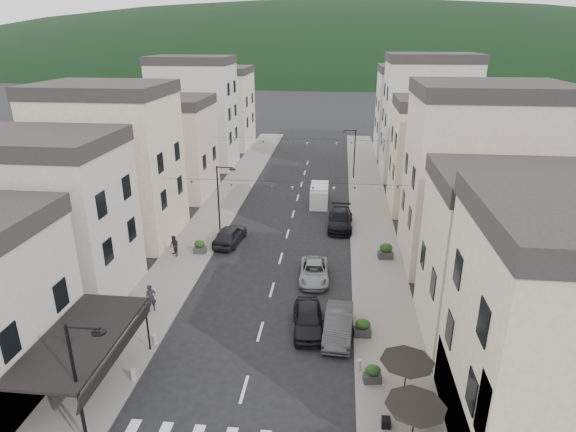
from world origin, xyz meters
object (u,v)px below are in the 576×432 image
Objects in this scene: parked_car_b at (338,325)px; parked_car_c at (314,272)px; delivery_van at (319,194)px; pedestrian_b at (174,246)px; parked_car_e at (230,235)px; parked_car_d at (340,220)px; pedestrian_a at (151,298)px; parked_car_a at (308,319)px.

parked_car_b reaches higher than parked_car_c.
delivery_van reaches higher than parked_car_c.
parked_car_e is at bearing 83.02° from pedestrian_b.
parked_car_c is 10.33m from parked_car_d.
parked_car_c is at bearing -99.09° from parked_car_d.
parked_car_b is 1.01× the size of parked_car_c.
pedestrian_a is (-9.54, -21.85, -0.04)m from delivery_van.
parked_car_b is 0.85× the size of parked_car_d.
parked_car_e reaches higher than parked_car_b.
parked_car_a is 22.73m from delivery_van.
parked_car_e is at bearing 129.75° from parked_car_b.
pedestrian_a reaches higher than parked_car_b.
parked_car_d is at bearing 77.28° from parked_car_c.
delivery_van reaches higher than parked_car_a.
pedestrian_a reaches higher than parked_car_d.
parked_car_c is 2.49× the size of pedestrian_a.
parked_car_a is 1.84m from parked_car_b.
pedestrian_a is (-11.76, 1.27, 0.27)m from parked_car_b.
parked_car_e reaches higher than parked_car_a.
parked_car_b is 0.99× the size of parked_car_e.
delivery_van is 23.85m from pedestrian_a.
parked_car_b is (1.80, -0.40, 0.00)m from parked_car_a.
pedestrian_a reaches higher than parked_car_a.
pedestrian_a is at bearing -153.95° from parked_car_c.
parked_car_b is at bearing -77.71° from parked_car_c.
delivery_van is at bearing -116.01° from parked_car_e.
pedestrian_b is (-11.17, 8.88, 0.22)m from parked_car_a.
pedestrian_a is (-9.96, -5.46, 0.40)m from parked_car_c.
parked_car_c is 0.98× the size of parked_car_e.
parked_car_d reaches higher than parked_car_c.
parked_car_a is at bearing 170.57° from parked_car_b.
parked_car_d is 2.96× the size of pedestrian_a.
pedestrian_a is at bearing 176.93° from parked_car_b.
pedestrian_a is at bearing 84.01° from parked_car_e.
pedestrian_b reaches higher than parked_car_a.
parked_car_d is 19.56m from pedestrian_a.
parked_car_e is at bearing 140.04° from parked_car_c.
parked_car_e is 4.87m from pedestrian_b.
parked_car_d is at bearing -146.75° from parked_car_e.
parked_car_e reaches higher than parked_car_c.
parked_car_e is 2.74× the size of pedestrian_b.
parked_car_e reaches higher than parked_car_d.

